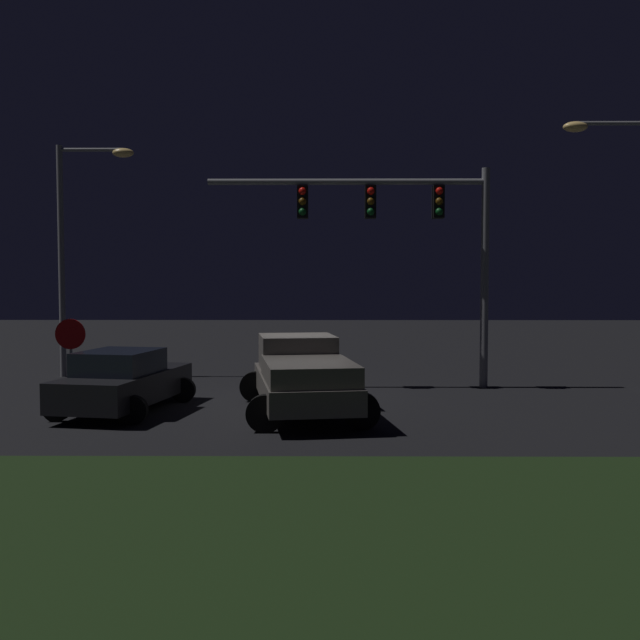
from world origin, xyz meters
name	(u,v)px	position (x,y,z in m)	size (l,w,h in m)	color
ground_plane	(296,401)	(0.00, 0.00, 0.00)	(80.00, 80.00, 0.00)	black
grass_median	(266,523)	(0.00, -9.74, 0.05)	(26.35, 6.64, 0.10)	black
pickup_truck	(302,372)	(0.20, -1.73, 1.00)	(3.42, 5.64, 1.80)	#514C47
car_sedan	(123,381)	(-4.14, -1.57, 0.74)	(2.98, 4.65, 1.51)	black
traffic_signal_gantry	(403,223)	(3.05, 2.49, 4.90)	(8.32, 0.56, 6.50)	slate
street_lamp_left	(77,231)	(-7.43, 4.87, 4.84)	(2.55, 0.44, 7.62)	slate
street_lamp_right	(635,218)	(9.70, 2.03, 4.98)	(2.80, 0.44, 7.84)	slate
stop_sign	(71,346)	(-5.60, -1.02, 1.56)	(0.76, 0.08, 2.23)	slate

